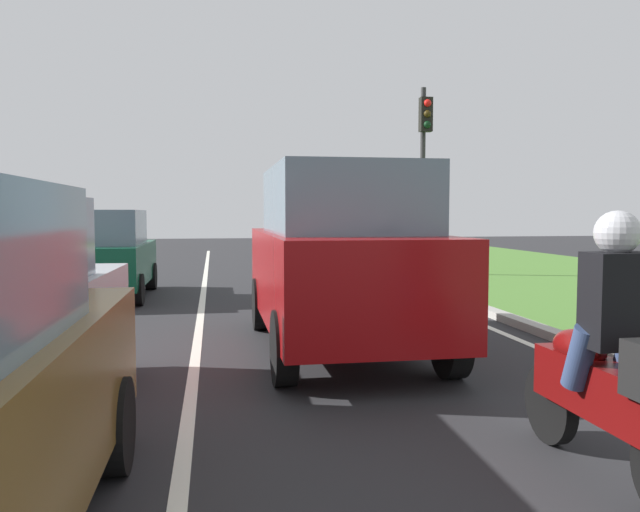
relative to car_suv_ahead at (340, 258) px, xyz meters
The scene contains 10 objects.
ground_plane 5.34m from the car_suv_ahead, 101.97° to the left, with size 60.00×60.00×0.00m, color #262628.
lane_line_center 5.52m from the car_suv_ahead, 109.25° to the left, with size 0.12×32.00×0.01m, color silver.
lane_line_right_edge 5.80m from the car_suv_ahead, 63.69° to the left, with size 0.12×32.00×0.01m, color silver.
grass_verge_right 9.07m from the car_suv_ahead, 34.48° to the left, with size 9.00×48.00×0.06m, color #47752D.
curb_right 6.03m from the car_suv_ahead, 59.35° to the left, with size 0.24×48.00×0.12m, color #9E9B93.
car_suv_ahead is the anchor object (origin of this frame).
car_hatchback_far 6.65m from the car_suv_ahead, 123.93° to the left, with size 1.75×3.71×1.78m.
motorcycle 4.28m from the car_suv_ahead, 77.40° to the right, with size 0.40×1.90×1.01m.
rider_person 4.19m from the car_suv_ahead, 77.25° to the right, with size 0.50×0.40×1.16m.
traffic_light_near_right 9.72m from the car_suv_ahead, 64.74° to the left, with size 0.32×0.50×5.07m.
Camera 1 is at (-0.47, 1.30, 1.72)m, focal length 35.12 mm.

